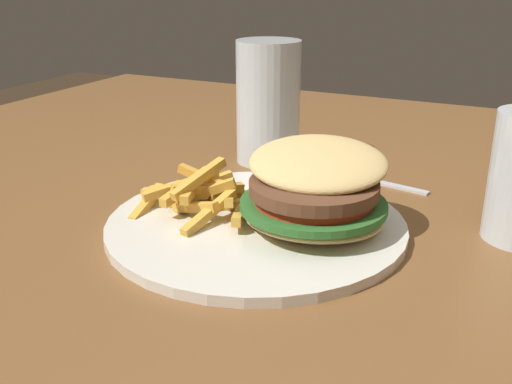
% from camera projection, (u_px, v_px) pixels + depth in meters
% --- Properties ---
extents(dining_table, '(1.51, 1.23, 0.75)m').
position_uv_depth(dining_table, '(349.00, 317.00, 0.64)').
color(dining_table, brown).
rests_on(dining_table, ground_plane).
extents(meal_plate_near, '(0.29, 0.29, 0.09)m').
position_uv_depth(meal_plate_near, '(283.00, 205.00, 0.58)').
color(meal_plate_near, silver).
rests_on(meal_plate_near, dining_table).
extents(beer_glass, '(0.08, 0.08, 0.16)m').
position_uv_depth(beer_glass, '(268.00, 104.00, 0.77)').
color(beer_glass, silver).
rests_on(beer_glass, dining_table).
extents(spoon, '(0.18, 0.06, 0.02)m').
position_uv_depth(spoon, '(323.00, 166.00, 0.76)').
color(spoon, silver).
rests_on(spoon, dining_table).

